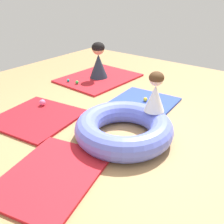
% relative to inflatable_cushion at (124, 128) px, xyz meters
% --- Properties ---
extents(ground_plane, '(8.00, 8.00, 0.00)m').
position_rel_inflatable_cushion_xyz_m(ground_plane, '(-0.07, 0.05, -0.16)').
color(ground_plane, tan).
extents(gym_mat_far_right, '(1.42, 1.21, 0.04)m').
position_rel_inflatable_cushion_xyz_m(gym_mat_far_right, '(-1.11, 0.17, -0.14)').
color(gym_mat_far_right, red).
rests_on(gym_mat_far_right, ground).
extents(gym_mat_near_right, '(1.31, 1.30, 0.04)m').
position_rel_inflatable_cushion_xyz_m(gym_mat_near_right, '(-0.36, 1.40, -0.14)').
color(gym_mat_near_right, '#B21923').
rests_on(gym_mat_near_right, ground).
extents(gym_mat_far_left, '(1.25, 1.11, 0.04)m').
position_rel_inflatable_cushion_xyz_m(gym_mat_far_left, '(1.07, 0.38, -0.14)').
color(gym_mat_far_left, '#2D47B7').
rests_on(gym_mat_far_left, ground).
extents(gym_mat_center_rear, '(1.68, 1.35, 0.04)m').
position_rel_inflatable_cushion_xyz_m(gym_mat_center_rear, '(1.66, 1.85, -0.14)').
color(gym_mat_center_rear, red).
rests_on(gym_mat_center_rear, ground).
extents(inflatable_cushion, '(1.32, 1.32, 0.32)m').
position_rel_inflatable_cushion_xyz_m(inflatable_cushion, '(0.00, 0.00, 0.00)').
color(inflatable_cushion, '#6070E5').
rests_on(inflatable_cushion, ground).
extents(child_in_white, '(0.38, 0.38, 0.56)m').
position_rel_inflatable_cushion_xyz_m(child_in_white, '(0.43, -0.20, 0.43)').
color(child_in_white, white).
rests_on(child_in_white, inflatable_cushion).
extents(adult_seated, '(0.49, 0.49, 0.77)m').
position_rel_inflatable_cushion_xyz_m(adult_seated, '(1.66, 1.85, 0.25)').
color(adult_seated, '#232D3D').
rests_on(adult_seated, gym_mat_center_rear).
extents(play_ball_green, '(0.07, 0.07, 0.07)m').
position_rel_inflatable_cushion_xyz_m(play_ball_green, '(1.06, 1.93, -0.08)').
color(play_ball_green, green).
rests_on(play_ball_green, gym_mat_center_rear).
extents(play_ball_teal, '(0.06, 0.06, 0.06)m').
position_rel_inflatable_cushion_xyz_m(play_ball_teal, '(1.04, 2.17, -0.09)').
color(play_ball_teal, teal).
rests_on(play_ball_teal, gym_mat_center_rear).
extents(play_ball_yellow, '(0.08, 0.08, 0.08)m').
position_rel_inflatable_cushion_xyz_m(play_ball_yellow, '(1.17, 0.36, -0.08)').
color(play_ball_yellow, yellow).
rests_on(play_ball_yellow, gym_mat_far_left).
extents(play_ball_pink, '(0.11, 0.11, 0.11)m').
position_rel_inflatable_cushion_xyz_m(play_ball_pink, '(-0.04, 1.65, -0.07)').
color(play_ball_pink, pink).
rests_on(play_ball_pink, gym_mat_near_right).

